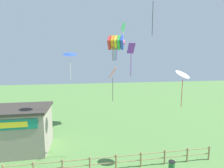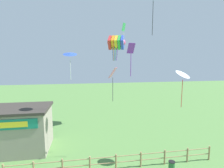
{
  "view_description": "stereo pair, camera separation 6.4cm",
  "coord_description": "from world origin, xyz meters",
  "px_view_note": "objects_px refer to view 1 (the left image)",
  "views": [
    {
      "loc": [
        -2.47,
        -5.9,
        8.77
      ],
      "look_at": [
        0.0,
        8.95,
        6.7
      ],
      "focal_mm": 28.0,
      "sensor_mm": 36.0,
      "label": 1
    },
    {
      "loc": [
        -2.41,
        -5.91,
        8.77
      ],
      "look_at": [
        0.0,
        8.95,
        6.7
      ],
      "focal_mm": 28.0,
      "sensor_mm": 36.0,
      "label": 2
    }
  ],
  "objects_px": {
    "kite_rainbow_parafoil": "(116,43)",
    "kite_pink_diamond": "(113,77)",
    "seaside_building": "(14,129)",
    "kite_green_diamond": "(123,29)",
    "kite_purple_streamer": "(131,54)",
    "kite_blue_delta": "(70,54)",
    "kite_white_delta": "(183,75)",
    "trash_bin": "(172,167)"
  },
  "relations": [
    {
      "from": "kite_green_diamond",
      "to": "kite_purple_streamer",
      "type": "xyz_separation_m",
      "value": [
        -1.56,
        -9.28,
        -3.32
      ]
    },
    {
      "from": "kite_rainbow_parafoil",
      "to": "kite_white_delta",
      "type": "distance_m",
      "value": 11.38
    },
    {
      "from": "kite_rainbow_parafoil",
      "to": "kite_blue_delta",
      "type": "bearing_deg",
      "value": -127.22
    },
    {
      "from": "kite_blue_delta",
      "to": "kite_white_delta",
      "type": "xyz_separation_m",
      "value": [
        9.24,
        -2.87,
        -1.7
      ]
    },
    {
      "from": "kite_pink_diamond",
      "to": "kite_purple_streamer",
      "type": "xyz_separation_m",
      "value": [
        0.97,
        -2.29,
        1.9
      ]
    },
    {
      "from": "seaside_building",
      "to": "kite_blue_delta",
      "type": "xyz_separation_m",
      "value": [
        5.61,
        -1.3,
        7.11
      ]
    },
    {
      "from": "kite_white_delta",
      "to": "kite_green_diamond",
      "type": "bearing_deg",
      "value": 109.3
    },
    {
      "from": "kite_purple_streamer",
      "to": "kite_blue_delta",
      "type": "relative_size",
      "value": 0.95
    },
    {
      "from": "kite_blue_delta",
      "to": "trash_bin",
      "type": "bearing_deg",
      "value": -29.35
    },
    {
      "from": "kite_rainbow_parafoil",
      "to": "kite_pink_diamond",
      "type": "xyz_separation_m",
      "value": [
        -1.89,
        -8.48,
        -3.74
      ]
    },
    {
      "from": "kite_white_delta",
      "to": "seaside_building",
      "type": "bearing_deg",
      "value": 164.29
    },
    {
      "from": "kite_purple_streamer",
      "to": "kite_rainbow_parafoil",
      "type": "bearing_deg",
      "value": 85.14
    },
    {
      "from": "seaside_building",
      "to": "kite_green_diamond",
      "type": "xyz_separation_m",
      "value": [
        11.8,
        4.5,
        10.4
      ]
    },
    {
      "from": "seaside_building",
      "to": "kite_rainbow_parafoil",
      "type": "bearing_deg",
      "value": 28.28
    },
    {
      "from": "kite_rainbow_parafoil",
      "to": "kite_green_diamond",
      "type": "distance_m",
      "value": 2.21
    },
    {
      "from": "seaside_building",
      "to": "kite_purple_streamer",
      "type": "xyz_separation_m",
      "value": [
        10.24,
        -4.77,
        7.08
      ]
    },
    {
      "from": "seaside_building",
      "to": "kite_white_delta",
      "type": "relative_size",
      "value": 2.13
    },
    {
      "from": "seaside_building",
      "to": "kite_pink_diamond",
      "type": "bearing_deg",
      "value": -14.99
    },
    {
      "from": "trash_bin",
      "to": "kite_pink_diamond",
      "type": "bearing_deg",
      "value": 142.2
    },
    {
      "from": "kite_purple_streamer",
      "to": "kite_blue_delta",
      "type": "distance_m",
      "value": 5.79
    },
    {
      "from": "kite_rainbow_parafoil",
      "to": "trash_bin",
      "type": "bearing_deg",
      "value": -79.14
    },
    {
      "from": "seaside_building",
      "to": "kite_purple_streamer",
      "type": "relative_size",
      "value": 2.78
    },
    {
      "from": "kite_green_diamond",
      "to": "kite_blue_delta",
      "type": "height_order",
      "value": "kite_green_diamond"
    },
    {
      "from": "trash_bin",
      "to": "kite_pink_diamond",
      "type": "distance_m",
      "value": 8.62
    },
    {
      "from": "kite_rainbow_parafoil",
      "to": "kite_purple_streamer",
      "type": "relative_size",
      "value": 1.38
    },
    {
      "from": "kite_purple_streamer",
      "to": "kite_blue_delta",
      "type": "xyz_separation_m",
      "value": [
        -4.63,
        3.47,
        0.04
      ]
    },
    {
      "from": "kite_pink_diamond",
      "to": "kite_white_delta",
      "type": "relative_size",
      "value": 0.95
    },
    {
      "from": "trash_bin",
      "to": "kite_purple_streamer",
      "type": "relative_size",
      "value": 0.39
    },
    {
      "from": "kite_pink_diamond",
      "to": "trash_bin",
      "type": "bearing_deg",
      "value": -37.8
    },
    {
      "from": "kite_rainbow_parafoil",
      "to": "kite_blue_delta",
      "type": "xyz_separation_m",
      "value": [
        -5.55,
        -7.3,
        -1.81
      ]
    },
    {
      "from": "kite_purple_streamer",
      "to": "kite_blue_delta",
      "type": "bearing_deg",
      "value": 143.19
    },
    {
      "from": "kite_green_diamond",
      "to": "kite_pink_diamond",
      "type": "distance_m",
      "value": 9.08
    },
    {
      "from": "kite_blue_delta",
      "to": "kite_green_diamond",
      "type": "bearing_deg",
      "value": 43.13
    },
    {
      "from": "seaside_building",
      "to": "kite_pink_diamond",
      "type": "height_order",
      "value": "kite_pink_diamond"
    },
    {
      "from": "kite_green_diamond",
      "to": "kite_purple_streamer",
      "type": "height_order",
      "value": "kite_green_diamond"
    },
    {
      "from": "kite_rainbow_parafoil",
      "to": "seaside_building",
      "type": "bearing_deg",
      "value": -151.72
    },
    {
      "from": "kite_rainbow_parafoil",
      "to": "kite_green_diamond",
      "type": "height_order",
      "value": "kite_green_diamond"
    },
    {
      "from": "trash_bin",
      "to": "kite_green_diamond",
      "type": "bearing_deg",
      "value": 98.89
    },
    {
      "from": "seaside_building",
      "to": "kite_green_diamond",
      "type": "bearing_deg",
      "value": 20.88
    },
    {
      "from": "kite_rainbow_parafoil",
      "to": "kite_blue_delta",
      "type": "relative_size",
      "value": 1.31
    },
    {
      "from": "seaside_building",
      "to": "trash_bin",
      "type": "relative_size",
      "value": 7.1
    },
    {
      "from": "kite_green_diamond",
      "to": "kite_white_delta",
      "type": "bearing_deg",
      "value": -70.7
    }
  ]
}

